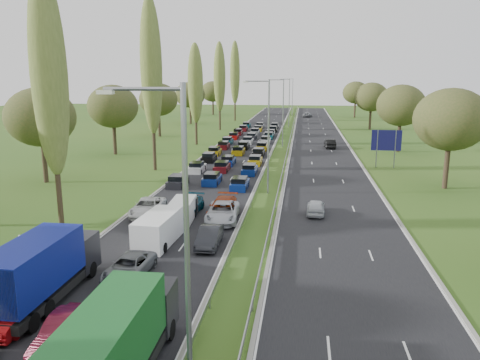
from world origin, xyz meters
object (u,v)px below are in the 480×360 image
(white_van_front, at_px, (159,228))
(white_van_rear, at_px, (183,210))
(near_car_2, at_px, (148,207))
(blue_lorry, at_px, (44,268))
(info_sign, at_px, (30,246))
(direction_sign, at_px, (386,142))
(near_car_1, at_px, (18,312))

(white_van_front, relative_size, white_van_rear, 1.19)
(near_car_2, relative_size, blue_lorry, 0.61)
(near_car_2, xyz_separation_m, blue_lorry, (-0.22, -16.74, 1.18))
(info_sign, distance_m, direction_sign, 48.24)
(white_van_front, relative_size, info_sign, 2.65)
(near_car_2, xyz_separation_m, white_van_rear, (3.53, -1.23, 0.19))
(blue_lorry, xyz_separation_m, white_van_rear, (3.75, 15.51, -0.99))
(near_car_2, height_order, white_van_rear, white_van_rear)
(near_car_1, bearing_deg, near_car_2, 89.34)
(near_car_1, relative_size, info_sign, 2.10)
(blue_lorry, xyz_separation_m, white_van_front, (3.41, 10.00, -0.80))
(blue_lorry, relative_size, white_van_rear, 1.91)
(blue_lorry, bearing_deg, near_car_1, -90.05)
(white_van_front, bearing_deg, info_sign, -139.20)
(near_car_1, distance_m, blue_lorry, 2.86)
(near_car_1, distance_m, white_van_front, 13.05)
(white_van_front, distance_m, direction_sign, 39.78)
(blue_lorry, height_order, white_van_rear, blue_lorry)
(near_car_1, bearing_deg, info_sign, 116.83)
(white_van_rear, height_order, direction_sign, direction_sign)
(white_van_front, height_order, info_sign, white_van_front)
(blue_lorry, relative_size, white_van_front, 1.60)
(blue_lorry, distance_m, direction_sign, 50.03)
(near_car_1, distance_m, white_van_rear, 18.49)
(blue_lorry, bearing_deg, white_van_rear, 76.41)
(white_van_rear, distance_m, direction_sign, 35.11)
(near_car_2, relative_size, white_van_rear, 1.16)
(white_van_rear, xyz_separation_m, direction_sign, (21.43, 27.69, 2.61))
(near_car_2, distance_m, white_van_rear, 3.74)
(near_car_1, relative_size, blue_lorry, 0.50)
(near_car_2, bearing_deg, blue_lorry, -94.67)
(near_car_1, height_order, direction_sign, direction_sign)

